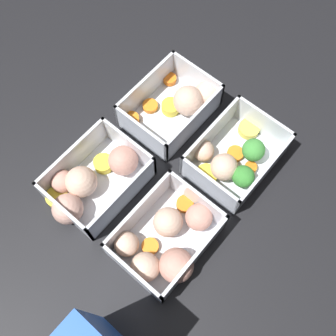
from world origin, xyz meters
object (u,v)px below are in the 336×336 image
at_px(container_near_right, 91,182).
at_px(container_far_right, 166,242).
at_px(container_near_left, 180,103).
at_px(container_far_left, 233,159).

xyz_separation_m(container_near_right, container_far_right, (-0.00, 0.15, -0.00)).
distance_m(container_near_left, container_far_left, 0.13).
height_order(container_near_left, container_near_right, same).
height_order(container_near_right, container_far_right, same).
height_order(container_near_right, container_far_left, same).
bearing_deg(container_far_left, container_far_right, 2.26).
distance_m(container_near_left, container_near_right, 0.20).
distance_m(container_near_right, container_far_right, 0.15).
xyz_separation_m(container_near_left, container_far_right, (0.20, 0.14, 0.00)).
bearing_deg(container_near_right, container_near_left, 176.01).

